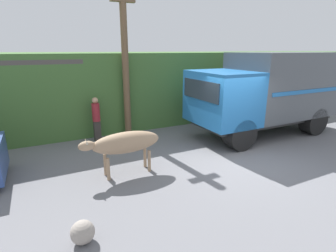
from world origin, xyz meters
TOP-DOWN VIEW (x-y plane):
  - ground_plane at (0.00, 0.00)m, footprint 60.00×60.00m
  - hillside_embankment at (0.00, 7.50)m, footprint 32.00×6.72m
  - cargo_truck at (2.81, 1.54)m, footprint 6.21×2.48m
  - brown_cow at (-3.49, 0.58)m, footprint 2.21×0.58m
  - pedestrian_on_hill at (-3.59, 3.73)m, footprint 0.31×0.31m
  - utility_pole at (-2.33, 3.88)m, footprint 0.90×0.25m
  - roadside_rock at (-5.04, -1.71)m, footprint 0.43×0.43m

SIDE VIEW (x-z plane):
  - ground_plane at x=0.00m, z-range 0.00..0.00m
  - roadside_rock at x=-5.04m, z-range 0.00..0.43m
  - brown_cow at x=-3.49m, z-range 0.30..1.50m
  - pedestrian_on_hill at x=-3.59m, z-range 0.10..1.76m
  - hillside_embankment at x=0.00m, z-range 0.00..3.20m
  - cargo_truck at x=2.81m, z-range 0.18..3.40m
  - utility_pole at x=-2.33m, z-range 0.10..5.78m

